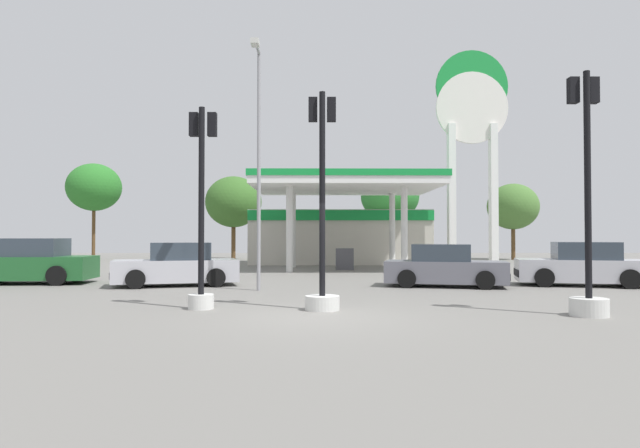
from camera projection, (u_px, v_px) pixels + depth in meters
name	position (u px, v px, depth m)	size (l,w,h in m)	color
ground_plane	(315.00, 317.00, 11.80)	(90.00, 90.00, 0.00)	slate
gas_station	(340.00, 229.00, 33.81)	(10.99, 13.14, 4.77)	beige
station_pole_sign	(472.00, 129.00, 31.43)	(4.11, 0.56, 12.34)	white
car_0	(445.00, 267.00, 18.88)	(4.34, 2.59, 1.45)	black
car_1	(28.00, 263.00, 20.07)	(4.72, 2.35, 1.65)	black
car_2	(581.00, 266.00, 19.18)	(4.56, 2.79, 1.52)	black
car_3	(177.00, 266.00, 19.20)	(4.51, 2.78, 1.50)	black
traffic_signal_0	(322.00, 241.00, 12.94)	(0.81, 0.81, 5.13)	silver
traffic_signal_1	(202.00, 228.00, 13.14)	(0.65, 0.66, 4.81)	silver
traffic_signal_2	(587.00, 242.00, 11.96)	(0.80, 0.80, 5.33)	silver
tree_0	(94.00, 187.00, 40.88)	(3.95, 3.95, 7.11)	brown
tree_1	(234.00, 202.00, 41.26)	(4.19, 4.19, 6.21)	brown
tree_2	(390.00, 197.00, 40.27)	(4.25, 4.25, 6.44)	brown
tree_3	(513.00, 207.00, 40.47)	(3.71, 3.71, 5.58)	brown
corner_streetlamp	(258.00, 147.00, 17.44)	(0.24, 1.48, 7.67)	gray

